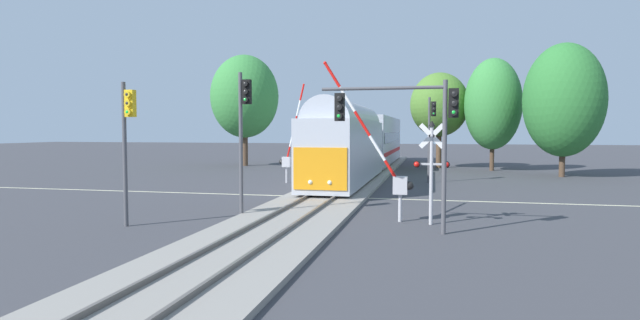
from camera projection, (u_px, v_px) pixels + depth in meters
The scene contains 15 objects.
ground_plane at pixel (328, 197), 27.46m from camera, with size 220.00×220.00×0.00m, color #3D3D42.
road_centre_stripe at pixel (328, 197), 27.46m from camera, with size 44.00×0.20×0.01m.
railway_track at pixel (328, 195), 27.45m from camera, with size 4.40×80.00×0.32m.
commuter_train at pixel (366, 140), 42.82m from camera, with size 3.04×38.69×5.16m.
crossing_gate_near at pixel (391, 169), 20.04m from camera, with size 3.64×0.40×6.39m.
crossing_signal_mast at pixel (431, 161), 19.29m from camera, with size 1.36×0.44×3.99m.
crossing_gate_far at pixel (288, 152), 34.69m from camera, with size 1.83×0.40×6.76m.
traffic_signal_median at pixel (243, 121), 20.80m from camera, with size 0.53×0.38×5.99m.
traffic_signal_near_left at pixel (127, 130), 18.86m from camera, with size 0.53×0.38×5.42m.
traffic_signal_far_side at pixel (431, 126), 34.70m from camera, with size 0.53×0.38×5.88m.
traffic_signal_near_right at pixel (408, 118), 17.68m from camera, with size 4.78×0.38×5.35m.
maple_right_background at pixel (564, 100), 39.04m from camera, with size 6.02×6.02×10.33m.
elm_centre_background at pixel (439, 105), 48.38m from camera, with size 5.51×5.51×9.11m.
pine_left_background at pixel (245, 97), 51.30m from camera, with size 6.87×6.87×11.22m.
oak_far_right at pixel (493, 104), 45.13m from camera, with size 4.98×4.98×10.03m.
Camera 1 is at (5.55, -26.73, 3.62)m, focal length 28.45 mm.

